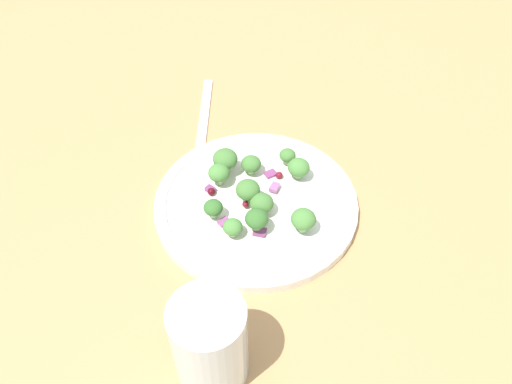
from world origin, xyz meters
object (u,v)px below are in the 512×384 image
broccoli_floret_0 (225,159)px  plate (256,203)px  fork (203,127)px  water_glass (210,343)px  broccoli_floret_1 (248,190)px  broccoli_floret_2 (257,219)px

broccoli_floret_0 → plate: bearing=89.6°
fork → water_glass: bearing=55.8°
fork → broccoli_floret_0: bearing=70.4°
plate → water_glass: 20.34cm
water_glass → broccoli_floret_1: bearing=-138.7°
broccoli_floret_0 → fork: bearing=-109.6°
broccoli_floret_2 → fork: 20.22cm
broccoli_floret_1 → broccoli_floret_2: (1.86, 3.79, -0.09)cm
broccoli_floret_2 → fork: size_ratio=0.17×
fork → water_glass: water_glass is taller
broccoli_floret_0 → fork: 10.82cm
broccoli_floret_0 → broccoli_floret_1: size_ratio=1.07×
plate → water_glass: (15.50, 12.53, 4.07)cm
broccoli_floret_1 → broccoli_floret_2: 4.22cm
water_glass → broccoli_floret_2: bearing=-144.6°
broccoli_floret_0 → fork: broccoli_floret_0 is taller
fork → water_glass: 34.12cm
plate → broccoli_floret_0: size_ratio=7.87×
broccoli_floret_0 → broccoli_floret_1: 5.55cm
plate → broccoli_floret_2: 5.16cm
plate → broccoli_floret_2: broccoli_floret_2 is taller
broccoli_floret_2 → water_glass: water_glass is taller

